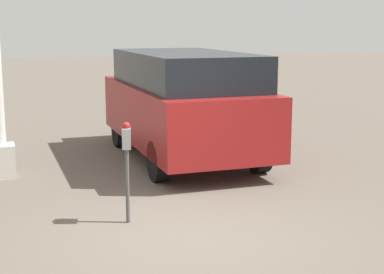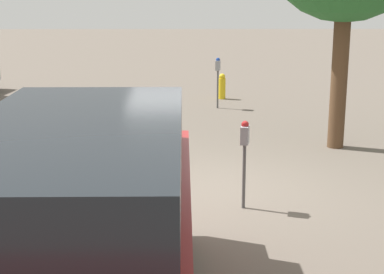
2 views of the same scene
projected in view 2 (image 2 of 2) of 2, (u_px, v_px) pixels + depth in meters
The scene contains 5 objects.
ground_plane at pixel (211, 191), 9.34m from camera, with size 80.00×80.00×0.00m, color #60564C.
parking_meter_near at pixel (245, 144), 8.38m from camera, with size 0.22×0.15×1.31m.
parking_meter_far at pixel (218, 71), 15.65m from camera, with size 0.22×0.15×1.36m.
parked_van at pixel (77, 225), 5.18m from camera, with size 4.72×2.05×2.00m.
fire_hydrant at pixel (222, 86), 17.15m from camera, with size 0.20×0.20×0.75m.
Camera 2 is at (8.85, -0.36, 3.10)m, focal length 55.00 mm.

